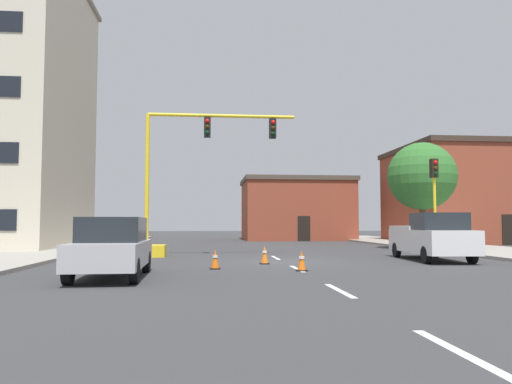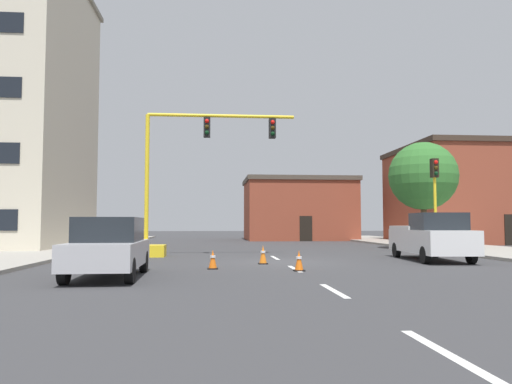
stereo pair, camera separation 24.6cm
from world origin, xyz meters
name	(u,v)px [view 1 (the left image)]	position (x,y,z in m)	size (l,w,h in m)	color
ground_plane	(284,262)	(0.00, 0.00, 0.00)	(160.00, 160.00, 0.00)	#38383A
sidewalk_left	(38,251)	(-12.21, 8.00, 0.07)	(6.00, 56.00, 0.14)	#9E998E
sidewalk_right	(468,249)	(12.21, 8.00, 0.07)	(6.00, 56.00, 0.14)	#9E998E
lane_stripe_seg_0	(459,352)	(0.00, -14.00, 0.00)	(0.16, 2.40, 0.01)	silver
lane_stripe_seg_1	(340,291)	(0.00, -8.50, 0.00)	(0.16, 2.40, 0.01)	silver
lane_stripe_seg_2	(297,269)	(0.00, -3.00, 0.00)	(0.16, 2.40, 0.01)	silver
lane_stripe_seg_3	(275,258)	(0.00, 2.50, 0.00)	(0.16, 2.40, 0.01)	silver
building_brick_center	(296,209)	(5.28, 26.62, 2.91)	(10.18, 8.09, 5.80)	brown
building_row_right	(469,195)	(18.32, 18.81, 3.92)	(11.48, 11.02, 7.81)	brown
traffic_signal_gantry	(167,210)	(-4.98, 3.71, 2.18)	(7.94, 1.20, 6.83)	yellow
traffic_light_pole_right	(434,184)	(8.22, 3.77, 3.53)	(0.32, 0.47, 4.80)	yellow
tree_right_mid	(422,176)	(9.79, 8.70, 4.40)	(4.08, 4.08, 6.45)	#4C3823
pickup_truck_white	(431,237)	(6.38, 0.31, 0.97)	(2.37, 5.53, 1.99)	white
sedan_silver_near_left	(112,247)	(-5.81, -5.25, 0.89)	(1.96, 4.54, 1.74)	#B7B7BC
traffic_cone_roadside_a	(302,261)	(0.02, -3.75, 0.34)	(0.36, 0.36, 0.68)	black
traffic_cone_roadside_b	(265,255)	(-0.88, -0.90, 0.36)	(0.36, 0.36, 0.73)	black
traffic_cone_roadside_c	(215,260)	(-2.81, -2.81, 0.33)	(0.36, 0.36, 0.67)	black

